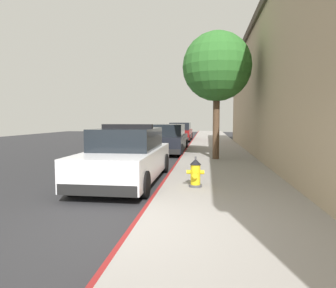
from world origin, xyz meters
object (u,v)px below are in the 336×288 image
police_cruiser (127,156)px  fire_hydrant (195,173)px  parked_car_dark_far (180,132)px  street_tree (217,67)px  parked_car_silver_ahead (168,139)px

police_cruiser → fire_hydrant: 2.29m
parked_car_dark_far → street_tree: bearing=-78.2°
fire_hydrant → street_tree: 6.54m
parked_car_silver_ahead → fire_hydrant: (1.83, -8.78, -0.25)m
parked_car_silver_ahead → parked_car_dark_far: size_ratio=1.00×
street_tree → parked_car_dark_far: bearing=101.8°
parked_car_dark_far → fire_hydrant: bearing=-83.8°
parked_car_silver_ahead → street_tree: size_ratio=0.91×
police_cruiser → parked_car_silver_ahead: bearing=88.6°
fire_hydrant → street_tree: bearing=83.1°
police_cruiser → parked_car_dark_far: 17.14m
street_tree → police_cruiser: bearing=-121.2°
police_cruiser → parked_car_dark_far: size_ratio=1.00×
parked_car_dark_far → street_tree: (2.64, -12.70, 3.26)m
parked_car_silver_ahead → fire_hydrant: size_ratio=6.37×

